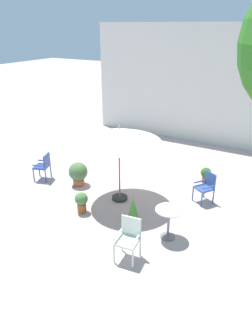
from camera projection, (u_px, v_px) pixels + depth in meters
ground_plane at (128, 189)px, 9.64m from camera, size 60.00×60.00×0.00m
villa_facade at (193, 85)px, 12.88m from camera, size 8.79×0.30×4.64m
patio_umbrella_0 at (119, 135)px, 8.29m from camera, size 2.24×2.24×2.17m
cafe_table_0 at (169, 218)px, 7.24m from camera, size 0.64×0.64×0.76m
patio_chair_0 at (44, 165)px, 10.03m from camera, size 0.56×0.57×0.86m
patio_chair_1 at (206, 185)px, 8.76m from camera, size 0.60×0.60×0.86m
patio_chair_2 at (129, 236)px, 6.61m from camera, size 0.50×0.51×0.93m
potted_plant_0 at (206, 174)px, 9.95m from camera, size 0.33×0.33×0.49m
potted_plant_1 at (133, 210)px, 7.94m from camera, size 0.25×0.25×0.65m
potted_plant_2 at (78, 173)px, 9.72m from camera, size 0.58×0.58×0.74m
potted_plant_3 at (125, 140)px, 12.81m from camera, size 0.35×0.35×0.52m
potted_plant_4 at (81, 201)px, 8.31m from camera, size 0.34×0.34×0.58m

